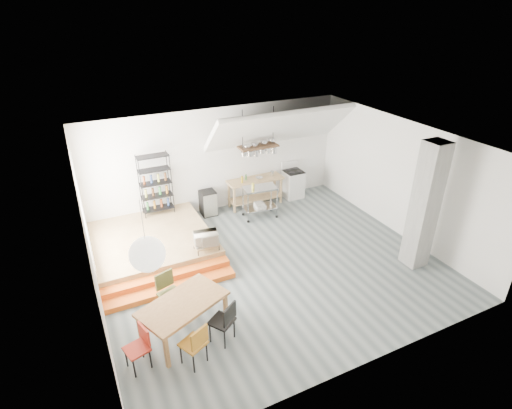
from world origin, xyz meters
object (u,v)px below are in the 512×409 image
dining_table (183,306)px  mini_fridge (208,203)px  stove (293,183)px  rolling_cart (260,198)px

dining_table → mini_fridge: dining_table is taller
stove → mini_fridge: stove is taller
mini_fridge → rolling_cart: bearing=-31.8°
dining_table → stove: bearing=17.9°
stove → mini_fridge: 2.99m
rolling_cart → stove: bearing=32.4°
stove → rolling_cart: (-1.62, -0.80, 0.16)m
rolling_cart → mini_fridge: rolling_cart is taller
dining_table → rolling_cart: (3.48, 3.70, -0.06)m
dining_table → rolling_cart: size_ratio=1.79×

